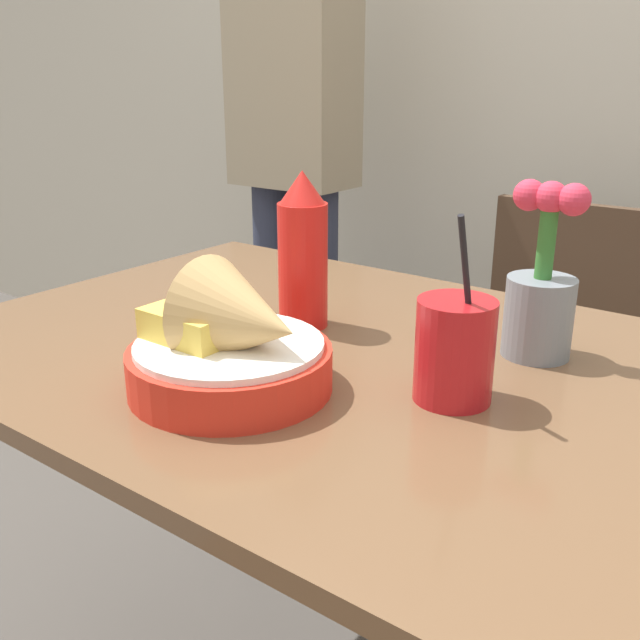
{
  "coord_description": "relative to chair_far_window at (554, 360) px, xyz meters",
  "views": [
    {
      "loc": [
        0.47,
        -0.73,
        1.13
      ],
      "look_at": [
        -0.04,
        -0.05,
        0.83
      ],
      "focal_mm": 40.0,
      "sensor_mm": 36.0,
      "label": 1
    }
  ],
  "objects": [
    {
      "name": "chair_far_window",
      "position": [
        0.0,
        0.0,
        0.0
      ],
      "size": [
        0.4,
        0.4,
        0.85
      ],
      "color": "#473323",
      "rests_on": "ground_plane"
    },
    {
      "name": "person_standing",
      "position": [
        -0.74,
        -0.03,
        0.5
      ],
      "size": [
        0.32,
        0.19,
        1.72
      ],
      "color": "#2D3347",
      "rests_on": "ground_plane"
    },
    {
      "name": "flower_vase",
      "position": [
        0.18,
        -0.66,
        0.35
      ],
      "size": [
        0.1,
        0.09,
        0.23
      ],
      "color": "gray",
      "rests_on": "dining_table"
    },
    {
      "name": "dining_table",
      "position": [
        0.01,
        -0.8,
        0.16
      ],
      "size": [
        1.22,
        0.77,
        0.77
      ],
      "color": "brown",
      "rests_on": "ground_plane"
    },
    {
      "name": "drink_cup",
      "position": [
        0.15,
        -0.84,
        0.33
      ],
      "size": [
        0.09,
        0.09,
        0.22
      ],
      "color": "red",
      "rests_on": "dining_table"
    },
    {
      "name": "food_basket",
      "position": [
        -0.06,
        -0.98,
        0.33
      ],
      "size": [
        0.24,
        0.24,
        0.16
      ],
      "color": "red",
      "rests_on": "dining_table"
    },
    {
      "name": "ketchup_bottle",
      "position": [
        -0.14,
        -0.75,
        0.38
      ],
      "size": [
        0.07,
        0.07,
        0.23
      ],
      "color": "red",
      "rests_on": "dining_table"
    }
  ]
}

